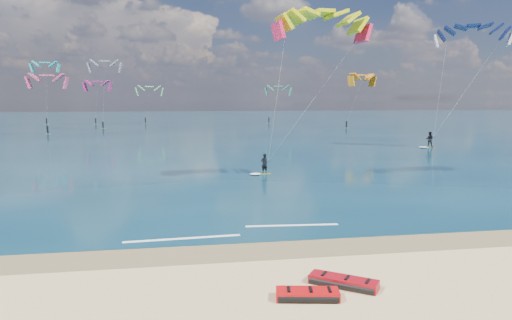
{
  "coord_description": "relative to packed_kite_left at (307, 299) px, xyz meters",
  "views": [
    {
      "loc": [
        -2.72,
        -14.85,
        6.23
      ],
      "look_at": [
        0.97,
        8.0,
        3.08
      ],
      "focal_mm": 32.0,
      "sensor_mm": 36.0,
      "label": 1
    }
  ],
  "objects": [
    {
      "name": "ground",
      "position": [
        -1.02,
        41.75,
        0.0
      ],
      "size": [
        320.0,
        320.0,
        0.0
      ],
      "primitive_type": "plane",
      "color": "tan",
      "rests_on": "ground"
    },
    {
      "name": "wet_sand_strip",
      "position": [
        -1.02,
        4.75,
        0.0
      ],
      "size": [
        320.0,
        2.4,
        0.01
      ],
      "primitive_type": "cube",
      "color": "olive",
      "rests_on": "ground"
    },
    {
      "name": "sea",
      "position": [
        -1.02,
        105.75,
        0.02
      ],
      "size": [
        320.0,
        200.0,
        0.04
      ],
      "primitive_type": "cube",
      "color": "#0B2B3C",
      "rests_on": "ground"
    },
    {
      "name": "packed_kite_left",
      "position": [
        0.0,
        0.0,
        0.0
      ],
      "size": [
        2.27,
        1.33,
        0.35
      ],
      "primitive_type": null,
      "rotation": [
        0.0,
        0.0,
        -0.18
      ],
      "color": "red",
      "rests_on": "ground"
    },
    {
      "name": "packed_kite_mid",
      "position": [
        1.46,
        0.77,
        0.0
      ],
      "size": [
        2.56,
        2.22,
        0.35
      ],
      "primitive_type": null,
      "rotation": [
        0.0,
        0.0,
        -0.62
      ],
      "color": "#A40B14",
      "rests_on": "ground"
    },
    {
      "name": "kitesurfer_main",
      "position": [
        4.64,
        21.02,
        7.14
      ],
      "size": [
        9.42,
        5.86,
        13.64
      ],
      "rotation": [
        0.0,
        0.0,
        0.25
      ],
      "color": "yellow",
      "rests_on": "sea"
    },
    {
      "name": "kitesurfer_far",
      "position": [
        29.08,
        38.71,
        9.09
      ],
      "size": [
        10.86,
        5.94,
        16.48
      ],
      "rotation": [
        0.0,
        0.0,
        0.15
      ],
      "color": "gold",
      "rests_on": "sea"
    },
    {
      "name": "shoreline_foam",
      "position": [
        -1.35,
        7.36,
        0.04
      ],
      "size": [
        10.19,
        1.84,
        0.01
      ],
      "color": "white",
      "rests_on": "ground"
    },
    {
      "name": "distant_kites",
      "position": [
        -10.5,
        87.11,
        5.6
      ],
      "size": [
        72.05,
        33.29,
        14.2
      ],
      "color": "#E7446E",
      "rests_on": "ground"
    }
  ]
}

